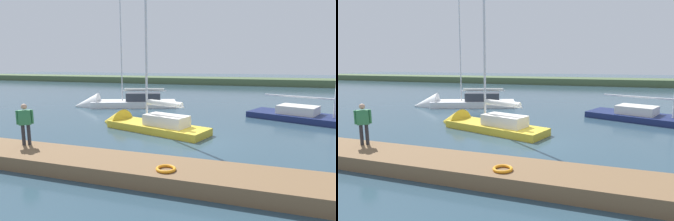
# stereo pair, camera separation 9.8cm
# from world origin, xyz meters

# --- Properties ---
(ground_plane) EXTENTS (200.00, 200.00, 0.00)m
(ground_plane) POSITION_xyz_m (0.00, 0.00, 0.00)
(ground_plane) COLOR #2D4756
(far_shoreline) EXTENTS (180.00, 8.00, 2.40)m
(far_shoreline) POSITION_xyz_m (0.00, -42.64, 0.00)
(far_shoreline) COLOR #4C603D
(far_shoreline) RESTS_ON ground_plane
(dock_pier) EXTENTS (25.60, 2.09, 0.53)m
(dock_pier) POSITION_xyz_m (0.00, 4.96, 0.26)
(dock_pier) COLOR brown
(dock_pier) RESTS_ON ground_plane
(life_ring_buoy) EXTENTS (0.66, 0.66, 0.10)m
(life_ring_buoy) POSITION_xyz_m (-0.98, 5.38, 0.58)
(life_ring_buoy) COLOR orange
(life_ring_buoy) RESTS_ON dock_pier
(sailboat_outer_mooring) EXTENTS (7.89, 4.14, 9.32)m
(sailboat_outer_mooring) POSITION_xyz_m (3.17, -1.98, 0.18)
(sailboat_outer_mooring) COLOR gold
(sailboat_outer_mooring) RESTS_ON ground_plane
(sailboat_far_left) EXTENTS (9.50, 5.48, 10.71)m
(sailboat_far_left) POSITION_xyz_m (8.75, -9.46, 0.18)
(sailboat_far_left) COLOR white
(sailboat_far_left) RESTS_ON ground_plane
(person_on_dock) EXTENTS (0.54, 0.47, 1.75)m
(person_on_dock) POSITION_xyz_m (5.52, 4.48, 1.54)
(person_on_dock) COLOR #28282D
(person_on_dock) RESTS_ON dock_pier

